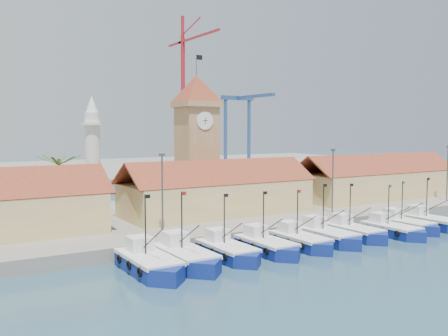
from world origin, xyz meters
TOP-DOWN VIEW (x-y plane):
  - ground at (0.00, 0.00)m, footprint 400.00×400.00m
  - quay at (0.00, 24.00)m, footprint 140.00×32.00m
  - terminal at (0.00, 110.00)m, footprint 240.00×80.00m
  - boat_0 at (-17.53, 2.77)m, footprint 3.68×10.07m
  - boat_1 at (-13.58, 3.12)m, footprint 3.67×10.05m
  - boat_2 at (-8.62, 3.32)m, footprint 3.38×9.25m
  - boat_3 at (-3.83, 3.07)m, footprint 3.36×9.21m
  - boat_4 at (0.85, 3.02)m, footprint 3.30×9.03m
  - boat_5 at (5.06, 3.30)m, footprint 3.50×9.59m
  - boat_6 at (9.52, 3.42)m, footprint 3.39×9.29m
  - boat_7 at (14.65, 1.94)m, footprint 3.24×8.87m
  - boat_8 at (18.79, 3.20)m, footprint 3.29×9.01m
  - boat_9 at (23.20, 2.67)m, footprint 3.44×9.42m
  - hall_center at (0.00, 20.00)m, footprint 27.04×10.13m
  - hall_right at (32.00, 20.00)m, footprint 31.20×10.13m
  - clock_tower at (0.00, 26.00)m, footprint 5.80×5.80m
  - minaret at (-15.00, 28.00)m, footprint 3.00×3.00m
  - palm_tree at (-20.00, 26.00)m, footprint 5.60×5.03m
  - lamp_posts at (0.50, 12.00)m, footprint 80.70×0.25m
  - crane_red_right at (37.91, 103.74)m, footprint 1.00×32.55m
  - gantry at (62.00, 106.65)m, footprint 13.00×22.00m

SIDE VIEW (x-z plane):
  - ground at x=0.00m, z-range 0.00..0.00m
  - boat_7 at x=14.65m, z-range -2.66..4.05m
  - boat_8 at x=18.79m, z-range -2.71..4.12m
  - boat_4 at x=0.85m, z-range -2.71..4.12m
  - boat_3 at x=-3.83m, z-range -2.77..4.21m
  - boat_2 at x=-8.62m, z-range -2.78..4.22m
  - boat_6 at x=9.52m, z-range -2.79..4.24m
  - boat_9 at x=23.20m, z-range -2.83..4.30m
  - quay at x=0.00m, z-range 0.00..1.50m
  - boat_5 at x=5.06m, z-range -2.88..4.38m
  - boat_1 at x=-13.58m, z-range -3.02..4.59m
  - boat_0 at x=-17.53m, z-range -3.02..4.60m
  - terminal at x=0.00m, z-range 0.00..2.00m
  - hall_center at x=0.00m, z-range 0.18..7.79m
  - hall_right at x=32.00m, z-range 0.18..7.79m
  - palm_tree at x=-20.00m, z-range 2.05..10.44m
  - lamp_posts at x=0.50m, z-range 1.96..10.99m
  - minaret at x=-15.00m, z-range 1.58..17.88m
  - clock_tower at x=0.00m, z-range 0.61..23.31m
  - gantry at x=62.00m, z-range 8.44..31.64m
  - crane_red_right at x=37.91m, z-range 4.56..51.83m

